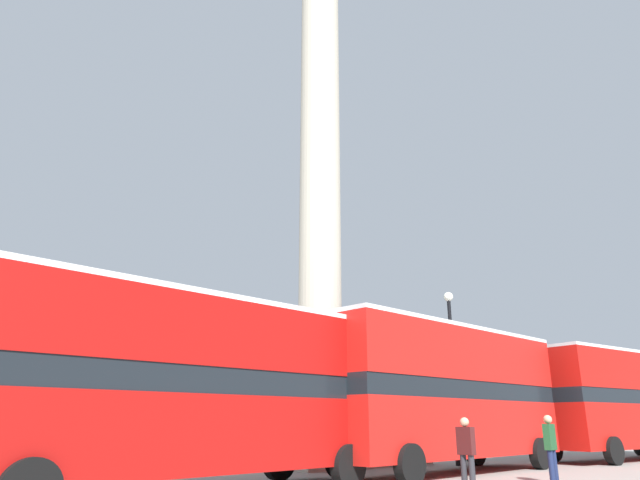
# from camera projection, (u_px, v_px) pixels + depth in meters

# --- Properties ---
(ground_plane) EXTENTS (200.00, 200.00, 0.00)m
(ground_plane) POSITION_uv_depth(u_px,v_px,m) (320.00, 463.00, 21.66)
(ground_plane) COLOR gray
(monument_column) EXTENTS (6.01, 6.01, 27.21)m
(monument_column) POSITION_uv_depth(u_px,v_px,m) (320.00, 255.00, 24.17)
(monument_column) COLOR #BCB29E
(monument_column) RESTS_ON ground_plane
(bus_a) EXTENTS (10.32, 3.32, 4.44)m
(bus_a) POSITION_uv_depth(u_px,v_px,m) (445.00, 391.00, 18.18)
(bus_a) COLOR red
(bus_a) RESTS_ON ground_plane
(bus_b) EXTENTS (10.75, 3.57, 4.21)m
(bus_b) POSITION_uv_depth(u_px,v_px,m) (194.00, 384.00, 12.79)
(bus_b) COLOR #A80F0C
(bus_b) RESTS_ON ground_plane
(bus_c) EXTENTS (10.26, 3.36, 4.38)m
(bus_c) POSITION_uv_depth(u_px,v_px,m) (621.00, 400.00, 24.37)
(bus_c) COLOR #B7140F
(bus_c) RESTS_ON ground_plane
(equestrian_statue) EXTENTS (4.40, 3.82, 5.52)m
(equestrian_statue) POSITION_uv_depth(u_px,v_px,m) (413.00, 423.00, 32.41)
(equestrian_statue) COLOR #BCB29E
(equestrian_statue) RESTS_ON ground_plane
(street_lamp) EXTENTS (0.36, 0.36, 6.39)m
(street_lamp) POSITION_uv_depth(u_px,v_px,m) (454.00, 374.00, 21.54)
(street_lamp) COLOR black
(street_lamp) RESTS_ON ground_plane
(pedestrian_near_lamp) EXTENTS (0.21, 0.43, 1.62)m
(pedestrian_near_lamp) POSITION_uv_depth(u_px,v_px,m) (466.00, 450.00, 13.26)
(pedestrian_near_lamp) COLOR #28282D
(pedestrian_near_lamp) RESTS_ON ground_plane
(pedestrian_by_plinth) EXTENTS (0.47, 0.25, 1.69)m
(pedestrian_by_plinth) POSITION_uv_depth(u_px,v_px,m) (551.00, 445.00, 14.86)
(pedestrian_by_plinth) COLOR #192347
(pedestrian_by_plinth) RESTS_ON ground_plane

